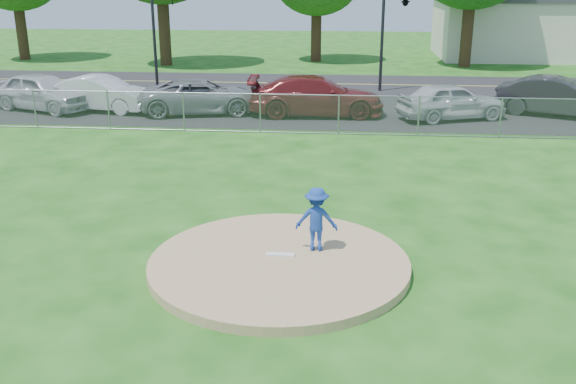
% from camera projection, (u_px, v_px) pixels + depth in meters
% --- Properties ---
extents(ground, '(120.00, 120.00, 0.00)m').
position_uv_depth(ground, '(309.00, 147.00, 22.75)').
color(ground, '#164D10').
rests_on(ground, ground).
extents(pitchers_mound, '(5.40, 5.40, 0.20)m').
position_uv_depth(pitchers_mound, '(279.00, 264.00, 13.29)').
color(pitchers_mound, '#A5845A').
rests_on(pitchers_mound, ground).
extents(pitching_rubber, '(0.60, 0.15, 0.04)m').
position_uv_depth(pitching_rubber, '(280.00, 255.00, 13.44)').
color(pitching_rubber, white).
rests_on(pitching_rubber, pitchers_mound).
extents(chain_link_fence, '(40.00, 0.06, 1.50)m').
position_uv_depth(chain_link_fence, '(312.00, 114.00, 24.40)').
color(chain_link_fence, gray).
rests_on(chain_link_fence, ground).
extents(parking_lot, '(50.00, 8.00, 0.01)m').
position_uv_depth(parking_lot, '(318.00, 110.00, 28.88)').
color(parking_lot, black).
rests_on(parking_lot, ground).
extents(street, '(60.00, 7.00, 0.01)m').
position_uv_depth(street, '(324.00, 84.00, 35.95)').
color(street, black).
rests_on(street, ground).
extents(commercial_building, '(16.40, 9.40, 4.30)m').
position_uv_depth(commercial_building, '(550.00, 27.00, 47.06)').
color(commercial_building, beige).
rests_on(commercial_building, ground).
extents(traffic_signal_left, '(1.28, 0.20, 5.60)m').
position_uv_depth(traffic_signal_left, '(158.00, 24.00, 33.76)').
color(traffic_signal_left, black).
rests_on(traffic_signal_left, ground).
extents(traffic_signal_center, '(1.42, 2.48, 5.60)m').
position_uv_depth(traffic_signal_center, '(403.00, 0.00, 32.24)').
color(traffic_signal_center, black).
rests_on(traffic_signal_center, ground).
extents(pitcher, '(0.91, 0.55, 1.39)m').
position_uv_depth(pitcher, '(316.00, 219.00, 13.52)').
color(pitcher, '#1B3D98').
rests_on(pitcher, pitchers_mound).
extents(traffic_cone, '(0.34, 0.34, 0.66)m').
position_uv_depth(traffic_cone, '(170.00, 108.00, 27.75)').
color(traffic_cone, orange).
rests_on(traffic_cone, parking_lot).
extents(parked_car_silver, '(5.27, 3.60, 1.67)m').
position_uv_depth(parked_car_silver, '(43.00, 92.00, 28.63)').
color(parked_car_silver, '#B8B8BD').
rests_on(parked_car_silver, parking_lot).
extents(parked_car_white, '(4.90, 2.43, 1.54)m').
position_uv_depth(parked_car_white, '(101.00, 94.00, 28.49)').
color(parked_car_white, silver).
rests_on(parked_car_white, parking_lot).
extents(parked_car_gray, '(5.66, 3.50, 1.46)m').
position_uv_depth(parked_car_gray, '(202.00, 97.00, 28.06)').
color(parked_car_gray, gray).
rests_on(parked_car_gray, parking_lot).
extents(parked_car_darkred, '(5.94, 2.70, 1.69)m').
position_uv_depth(parked_car_darkred, '(316.00, 96.00, 27.59)').
color(parked_car_darkred, maroon).
rests_on(parked_car_darkred, parking_lot).
extents(parked_car_pearl, '(4.87, 3.26, 1.54)m').
position_uv_depth(parked_car_pearl, '(452.00, 101.00, 26.83)').
color(parked_car_pearl, '#B9BBBE').
rests_on(parked_car_pearl, parking_lot).
extents(parked_car_charcoal, '(5.26, 3.60, 1.64)m').
position_uv_depth(parked_car_charcoal, '(557.00, 97.00, 27.51)').
color(parked_car_charcoal, '#232326').
rests_on(parked_car_charcoal, parking_lot).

